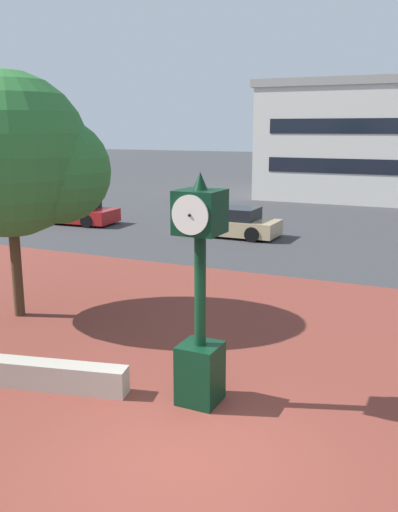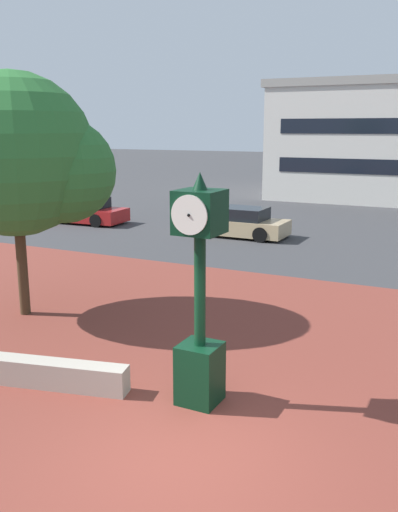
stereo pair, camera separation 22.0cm
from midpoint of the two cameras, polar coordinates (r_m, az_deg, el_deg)
name	(u,v)px [view 1 (the left image)]	position (r m, az deg, el deg)	size (l,w,h in m)	color
ground_plane	(182,457)	(8.54, -2.54, -19.94)	(200.00, 200.00, 0.00)	#38383A
plaza_brick_paving	(254,371)	(11.11, 5.06, -11.73)	(44.00, 14.35, 0.01)	brown
planter_wall	(43,375)	(10.76, -16.35, -11.65)	(3.20, 0.40, 0.50)	#ADA393
street_clock	(200,302)	(9.27, -0.57, -4.75)	(0.72, 0.83, 3.97)	black
plaza_tree	(19,159)	(14.16, -18.47, 9.48)	(4.24, 3.94, 5.99)	#42301E
car_street_near	(232,223)	(24.33, 3.14, 3.37)	(4.22, 1.96, 1.28)	tan
car_street_mid	(73,212)	(28.38, -13.04, 4.44)	(4.59, 2.05, 1.28)	maroon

